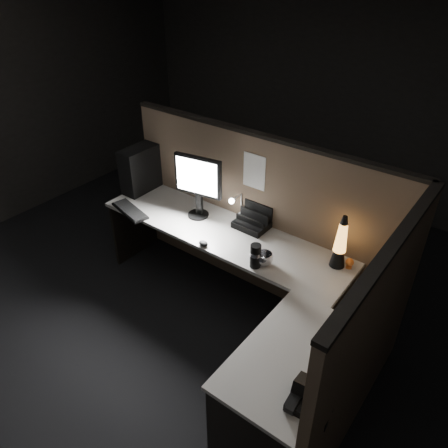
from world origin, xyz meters
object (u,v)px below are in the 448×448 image
Objects in this scene: monitor at (198,181)px; keyboard at (130,211)px; lava_lamp at (340,246)px; desk_phone at (312,398)px; pc_tower at (141,169)px.

monitor reaches higher than keyboard.
monitor is at bearing 46.24° from keyboard.
lava_lamp is 1.25m from desk_phone.
pc_tower is 0.78× the size of monitor.
monitor is at bearing -176.75° from lava_lamp.
keyboard is at bearing -167.30° from lava_lamp.
desk_phone is at bearing -71.19° from lava_lamp.
keyboard is at bearing -157.48° from monitor.
monitor is 2.21× the size of desk_phone.
pc_tower is at bearing 166.95° from monitor.
lava_lamp is (1.83, 0.41, 0.17)m from keyboard.
monitor is at bearing 141.79° from desk_phone.
desk_phone is (1.70, -1.11, -0.29)m from monitor.
desk_phone reaches higher than keyboard.
lava_lamp is (2.05, 0.03, -0.04)m from pc_tower.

